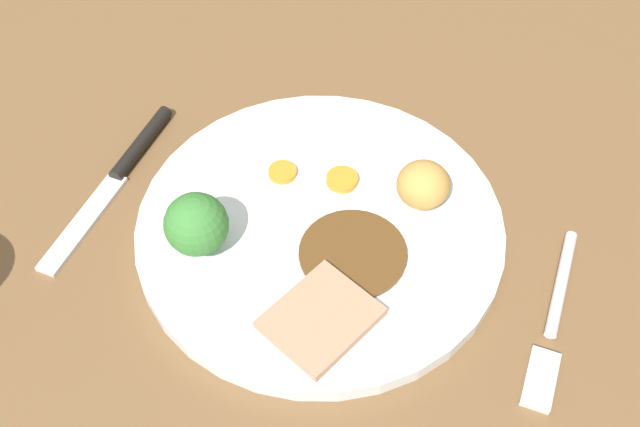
% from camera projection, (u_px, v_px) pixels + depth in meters
% --- Properties ---
extents(dining_table, '(1.20, 0.84, 0.04)m').
position_uv_depth(dining_table, '(357.00, 262.00, 0.59)').
color(dining_table, brown).
rests_on(dining_table, ground).
extents(dinner_plate, '(0.29, 0.29, 0.01)m').
position_uv_depth(dinner_plate, '(320.00, 227.00, 0.58)').
color(dinner_plate, white).
rests_on(dinner_plate, dining_table).
extents(gravy_pool, '(0.08, 0.08, 0.00)m').
position_uv_depth(gravy_pool, '(348.00, 252.00, 0.56)').
color(gravy_pool, '#563819').
rests_on(gravy_pool, dinner_plate).
extents(meat_slice_main, '(0.09, 0.09, 0.01)m').
position_uv_depth(meat_slice_main, '(321.00, 318.00, 0.52)').
color(meat_slice_main, tan).
rests_on(meat_slice_main, dinner_plate).
extents(roast_potato_left, '(0.06, 0.05, 0.04)m').
position_uv_depth(roast_potato_left, '(423.00, 185.00, 0.58)').
color(roast_potato_left, '#BC8C42').
rests_on(roast_potato_left, dinner_plate).
extents(carrot_coin_front, '(0.03, 0.03, 0.01)m').
position_uv_depth(carrot_coin_front, '(342.00, 180.00, 0.60)').
color(carrot_coin_front, orange).
rests_on(carrot_coin_front, dinner_plate).
extents(carrot_coin_back, '(0.02, 0.02, 0.00)m').
position_uv_depth(carrot_coin_back, '(282.00, 172.00, 0.61)').
color(carrot_coin_back, orange).
rests_on(carrot_coin_back, dinner_plate).
extents(broccoli_floret, '(0.05, 0.05, 0.05)m').
position_uv_depth(broccoli_floret, '(196.00, 225.00, 0.54)').
color(broccoli_floret, '#8CB766').
rests_on(broccoli_floret, dinner_plate).
extents(fork, '(0.02, 0.15, 0.01)m').
position_uv_depth(fork, '(553.00, 320.00, 0.54)').
color(fork, silver).
rests_on(fork, dining_table).
extents(knife, '(0.03, 0.19, 0.01)m').
position_uv_depth(knife, '(121.00, 171.00, 0.62)').
color(knife, black).
rests_on(knife, dining_table).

